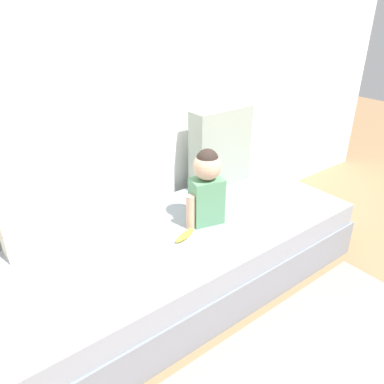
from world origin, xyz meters
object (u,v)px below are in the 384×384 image
Objects in this scene: couch at (178,261)px; toddler at (207,185)px; throw_pillow_left at (39,209)px; banana at (185,235)px; throw_pillow_right at (220,147)px.

toddler is (0.23, -0.00, 0.47)m from couch.
couch is 5.20× the size of throw_pillow_left.
banana is at bearing -33.33° from throw_pillow_left.
throw_pillow_right is at bearing 40.45° from toddler.
banana is (-0.67, -0.45, -0.28)m from throw_pillow_right.
toddler is at bearing -139.55° from throw_pillow_right.
throw_pillow_right is at bearing 33.81° from banana.
toddler is 2.93× the size of banana.
throw_pillow_left is (-0.68, 0.38, 0.45)m from couch.
couch is 4.15× the size of throw_pillow_right.
couch is 4.95× the size of toddler.
throw_pillow_right is (1.36, 0.00, 0.06)m from throw_pillow_left.
couch is at bearing 179.45° from toddler.
throw_pillow_left is 0.85m from banana.
toddler is at bearing 17.16° from banana.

